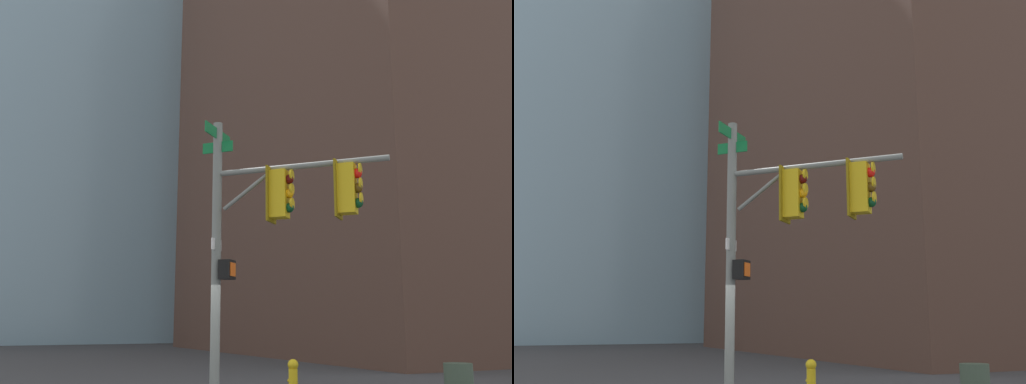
# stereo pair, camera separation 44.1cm
# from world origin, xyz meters

# --- Properties ---
(signal_pole_assembly) EXTENTS (3.18, 3.05, 6.04)m
(signal_pole_assembly) POSITION_xyz_m (-0.77, -1.05, 3.86)
(signal_pole_assembly) COLOR slate
(signal_pole_assembly) RESTS_ON ground_plane
(fire_hydrant) EXTENTS (0.34, 0.26, 0.87)m
(fire_hydrant) POSITION_xyz_m (1.46, -2.79, 0.47)
(fire_hydrant) COLOR gold
(fire_hydrant) RESTS_ON ground_plane
(building_brick_nearside) EXTENTS (25.87, 21.07, 42.53)m
(building_brick_nearside) POSITION_xyz_m (18.29, -19.96, 21.26)
(building_brick_nearside) COLOR #4C3328
(building_brick_nearside) RESTS_ON ground_plane
(building_brick_midblock) EXTENTS (17.48, 14.22, 39.41)m
(building_brick_midblock) POSITION_xyz_m (32.61, -34.99, 19.71)
(building_brick_midblock) COLOR #4C3328
(building_brick_midblock) RESTS_ON ground_plane
(building_glass_tower) EXTENTS (31.54, 22.63, 61.26)m
(building_glass_tower) POSITION_xyz_m (54.23, -2.93, 30.63)
(building_glass_tower) COLOR #8CB2C6
(building_glass_tower) RESTS_ON ground_plane
(building_brick_farside) EXTENTS (23.38, 14.17, 37.71)m
(building_brick_farside) POSITION_xyz_m (32.97, -29.94, 18.85)
(building_brick_farside) COLOR #4C3328
(building_brick_farside) RESTS_ON ground_plane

